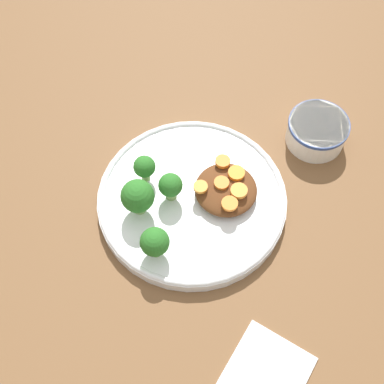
# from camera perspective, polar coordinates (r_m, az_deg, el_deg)

# --- Properties ---
(ground_plane) EXTENTS (4.00, 4.00, 0.00)m
(ground_plane) POSITION_cam_1_polar(r_m,az_deg,el_deg) (0.80, 0.00, -1.21)
(ground_plane) COLOR brown
(plate) EXTENTS (0.28, 0.28, 0.02)m
(plate) POSITION_cam_1_polar(r_m,az_deg,el_deg) (0.79, 0.00, -0.77)
(plate) COLOR white
(plate) RESTS_ON ground_plane
(dip_bowl) EXTENTS (0.10, 0.10, 0.04)m
(dip_bowl) POSITION_cam_1_polar(r_m,az_deg,el_deg) (0.87, 13.20, 6.41)
(dip_bowl) COLOR white
(dip_bowl) RESTS_ON ground_plane
(stew_mound) EXTENTS (0.09, 0.09, 0.02)m
(stew_mound) POSITION_cam_1_polar(r_m,az_deg,el_deg) (0.78, 3.63, 0.26)
(stew_mound) COLOR #5B3319
(stew_mound) RESTS_ON plate
(broccoli_floret_0) EXTENTS (0.04, 0.04, 0.05)m
(broccoli_floret_0) POSITION_cam_1_polar(r_m,az_deg,el_deg) (0.72, -4.00, -5.39)
(broccoli_floret_0) COLOR #7FA85B
(broccoli_floret_0) RESTS_ON plate
(broccoli_floret_1) EXTENTS (0.04, 0.04, 0.05)m
(broccoli_floret_1) POSITION_cam_1_polar(r_m,az_deg,el_deg) (0.76, -2.30, 0.64)
(broccoli_floret_1) COLOR #759E51
(broccoli_floret_1) RESTS_ON plate
(broccoli_floret_2) EXTENTS (0.03, 0.03, 0.05)m
(broccoli_floret_2) POSITION_cam_1_polar(r_m,az_deg,el_deg) (0.78, -5.23, 2.42)
(broccoli_floret_2) COLOR #759E51
(broccoli_floret_2) RESTS_ON plate
(broccoli_floret_3) EXTENTS (0.05, 0.05, 0.06)m
(broccoli_floret_3) POSITION_cam_1_polar(r_m,az_deg,el_deg) (0.75, -5.82, -0.51)
(broccoli_floret_3) COLOR #7FA85B
(broccoli_floret_3) RESTS_ON plate
(carrot_slice_0) EXTENTS (0.02, 0.02, 0.01)m
(carrot_slice_0) POSITION_cam_1_polar(r_m,az_deg,el_deg) (0.76, 5.03, 0.12)
(carrot_slice_0) COLOR orange
(carrot_slice_0) RESTS_ON stew_mound
(carrot_slice_1) EXTENTS (0.02, 0.02, 0.01)m
(carrot_slice_1) POSITION_cam_1_polar(r_m,az_deg,el_deg) (0.78, 4.76, 2.02)
(carrot_slice_1) COLOR orange
(carrot_slice_1) RESTS_ON stew_mound
(carrot_slice_2) EXTENTS (0.02, 0.02, 0.01)m
(carrot_slice_2) POSITION_cam_1_polar(r_m,az_deg,el_deg) (0.75, 3.90, -1.52)
(carrot_slice_2) COLOR orange
(carrot_slice_2) RESTS_ON stew_mound
(carrot_slice_3) EXTENTS (0.02, 0.02, 0.01)m
(carrot_slice_3) POSITION_cam_1_polar(r_m,az_deg,el_deg) (0.77, 3.17, 0.98)
(carrot_slice_3) COLOR orange
(carrot_slice_3) RESTS_ON stew_mound
(carrot_slice_4) EXTENTS (0.02, 0.02, 0.01)m
(carrot_slice_4) POSITION_cam_1_polar(r_m,az_deg,el_deg) (0.79, 3.30, 3.27)
(carrot_slice_4) COLOR orange
(carrot_slice_4) RESTS_ON stew_mound
(carrot_slice_5) EXTENTS (0.02, 0.02, 0.01)m
(carrot_slice_5) POSITION_cam_1_polar(r_m,az_deg,el_deg) (0.76, 0.92, 0.55)
(carrot_slice_5) COLOR orange
(carrot_slice_5) RESTS_ON stew_mound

